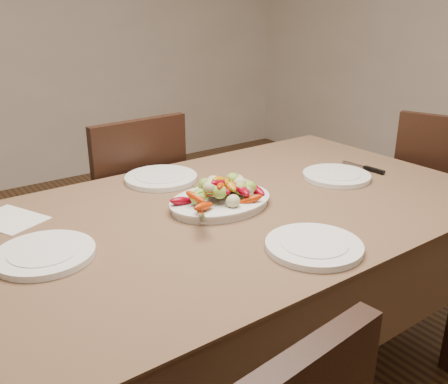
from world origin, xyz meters
TOP-DOWN VIEW (x-y plane):
  - dining_table at (-0.06, 0.22)m, footprint 1.85×1.05m
  - chair_far at (-0.08, 0.98)m, footprint 0.44×0.44m
  - chair_right at (1.17, 0.15)m, footprint 0.54×0.54m
  - serving_platter at (-0.06, 0.25)m, footprint 0.34×0.26m
  - roasted_vegetables at (-0.06, 0.25)m, footprint 0.28×0.19m
  - serving_spoon at (-0.12, 0.21)m, footprint 0.28×0.18m
  - plate_left at (-0.63, 0.24)m, footprint 0.26×0.26m
  - plate_right at (0.46, 0.22)m, footprint 0.25×0.25m
  - plate_far at (-0.09, 0.59)m, footprint 0.27×0.27m
  - plate_near at (-0.02, -0.14)m, footprint 0.26×0.26m
  - menu_card at (-0.64, 0.55)m, footprint 0.22×0.25m
  - table_knife at (0.64, 0.23)m, footprint 0.03×0.20m

SIDE VIEW (x-z plane):
  - dining_table at x=-0.06m, z-range 0.00..0.76m
  - chair_far at x=-0.08m, z-range 0.00..0.95m
  - chair_right at x=1.17m, z-range 0.00..0.95m
  - menu_card at x=-0.64m, z-range 0.76..0.76m
  - table_knife at x=0.64m, z-range 0.76..0.77m
  - plate_left at x=-0.63m, z-range 0.76..0.78m
  - plate_right at x=0.46m, z-range 0.76..0.78m
  - plate_far at x=-0.09m, z-range 0.76..0.78m
  - plate_near at x=-0.02m, z-range 0.76..0.78m
  - serving_platter at x=-0.06m, z-range 0.76..0.78m
  - serving_spoon at x=-0.12m, z-range 0.79..0.82m
  - roasted_vegetables at x=-0.06m, z-range 0.78..0.87m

